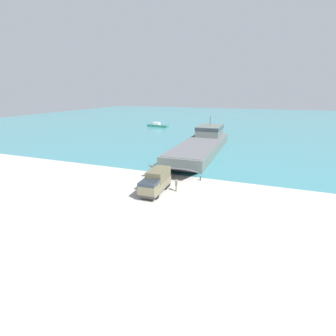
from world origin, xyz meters
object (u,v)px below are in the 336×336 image
military_truck (156,181)px  moored_boat_a (158,125)px  soldier_on_ramp (176,184)px  landing_craft (202,143)px  mooring_bollard (200,178)px

military_truck → moored_boat_a: size_ratio=0.80×
military_truck → soldier_on_ramp: 2.97m
landing_craft → mooring_bollard: bearing=-77.8°
moored_boat_a → landing_craft: bearing=45.0°
soldier_on_ramp → mooring_bollard: soldier_on_ramp is taller
soldier_on_ramp → landing_craft: bearing=87.4°
mooring_bollard → soldier_on_ramp: bearing=-109.3°
soldier_on_ramp → moored_boat_a: (-30.25, 62.57, -0.42)m
landing_craft → military_truck: bearing=-90.3°
military_truck → mooring_bollard: bearing=143.8°
landing_craft → soldier_on_ramp: 27.65m
soldier_on_ramp → moored_boat_a: 69.50m
mooring_bollard → landing_craft: bearing=103.7°
soldier_on_ramp → mooring_bollard: (2.04, 5.84, -0.63)m
landing_craft → military_truck: (0.59, -28.73, -0.19)m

